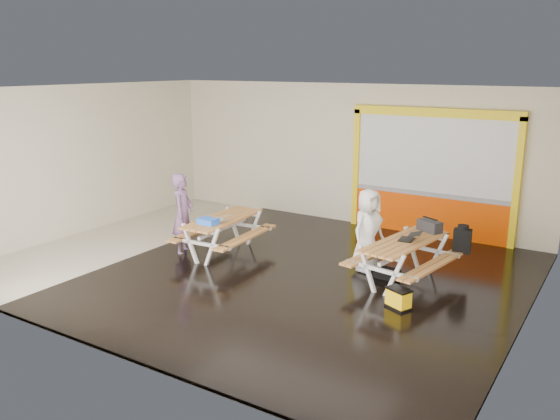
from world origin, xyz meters
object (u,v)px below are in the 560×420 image
Objects in this scene: person_right at (368,230)px; laptop_left at (220,219)px; dark_case at (387,273)px; picnic_table_right at (404,251)px; person_left at (183,214)px; laptop_right at (410,237)px; picnic_table_left at (223,227)px; fluke_bag at (398,299)px; backpack at (462,239)px; toolbox at (430,226)px; blue_pouch at (208,221)px.

person_right reaches higher than laptop_left.
laptop_left is at bearing -167.42° from dark_case.
picnic_table_right is at bearing 11.08° from laptop_left.
person_left is at bearing 120.25° from person_right.
picnic_table_right is 0.27m from laptop_right.
picnic_table_left is at bearing -171.85° from dark_case.
backpack is at bearing 78.47° from fluke_bag.
backpack is at bearing 38.48° from dark_case.
laptop_left is 0.81× the size of backpack.
laptop_left is 0.94× the size of fluke_bag.
person_left is 4.07× the size of laptop_right.
person_right is 3.75× the size of dark_case.
laptop_right is 1.12m from backpack.
laptop_left is at bearing -106.30° from person_left.
toolbox reaches higher than picnic_table_left.
laptop_left is at bearing -159.90° from backpack.
picnic_table_right is 0.60m from dark_case.
backpack reaches higher than laptop_left.
picnic_table_right is at bearing -130.91° from backpack.
dark_case is (0.48, -0.15, -0.74)m from person_right.
person_left is 1.10× the size of person_right.
picnic_table_left is 0.59m from blue_pouch.
dark_case is (3.48, 0.50, -0.50)m from picnic_table_left.
person_left is 4.13× the size of dark_case.
person_right reaches higher than blue_pouch.
person_right is at bearing 130.62° from fluke_bag.
backpack is at bearing 20.10° from laptop_left.
person_left is 5.02m from fluke_bag.
toolbox is (3.95, 1.84, 0.06)m from blue_pouch.
fluke_bag is (4.17, -0.72, -0.42)m from picnic_table_left.
laptop_right is 0.77m from toolbox.
laptop_right is (0.06, 0.08, 0.25)m from picnic_table_right.
laptop_right is 0.92× the size of fluke_bag.
toolbox is at bearing 21.97° from laptop_left.
laptop_right is 3.97m from blue_pouch.
laptop_left is 0.84× the size of toolbox.
blue_pouch is 0.92× the size of dark_case.
backpack is at bearing -94.24° from person_left.
picnic_table_right is 4.68m from person_left.
picnic_table_right is (3.80, 0.47, 0.01)m from picnic_table_left.
backpack reaches higher than picnic_table_right.
fluke_bag is at bearing -116.33° from person_left.
picnic_table_left is 0.93× the size of picnic_table_right.
laptop_left is at bearing -167.95° from laptop_right.
person_right is at bearing 167.67° from picnic_table_right.
picnic_table_left is at bearing -161.83° from toolbox.
laptop_right is at bearing -99.24° from toolbox.
laptop_left is (0.12, -0.25, 0.24)m from picnic_table_left.
toolbox is 0.65m from backpack.
picnic_table_left is 1.34× the size of person_right.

